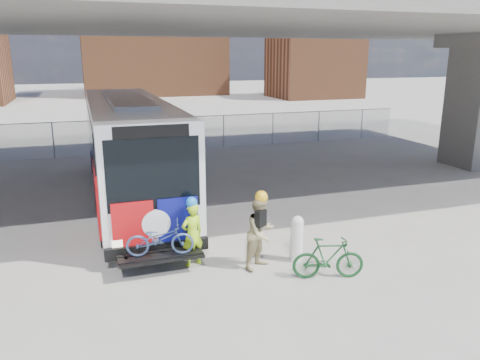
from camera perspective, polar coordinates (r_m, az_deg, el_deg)
name	(u,v)px	position (r m, az deg, el deg)	size (l,w,h in m)	color
ground	(211,225)	(14.51, -3.52, -5.53)	(160.00, 160.00, 0.00)	#9E9991
bus	(129,141)	(17.24, -13.42, 4.66)	(2.67, 12.95, 3.69)	silver
overpass	(178,12)	(17.55, -7.52, 19.66)	(40.00, 16.00, 7.95)	#605E59
chainlink_fence	(152,126)	(25.64, -10.66, 6.53)	(30.00, 0.06, 30.00)	gray
brick_buildings	(118,52)	(61.55, -14.69, 14.83)	(54.00, 22.00, 12.00)	brown
smokestack	(204,1)	(70.74, -4.47, 20.96)	(2.20, 2.20, 25.00)	brown
bollard	(297,237)	(11.95, 6.94, -6.91)	(0.31, 0.31, 1.20)	silver
cyclist_hivis	(192,233)	(11.62, -5.84, -6.40)	(0.68, 0.56, 1.77)	#B1EA18
cyclist_tan	(261,232)	(11.42, 2.56, -6.33)	(1.10, 1.03, 1.97)	tan
bike_parked	(328,258)	(11.22, 10.72, -9.35)	(0.47, 1.68, 1.01)	#16451F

